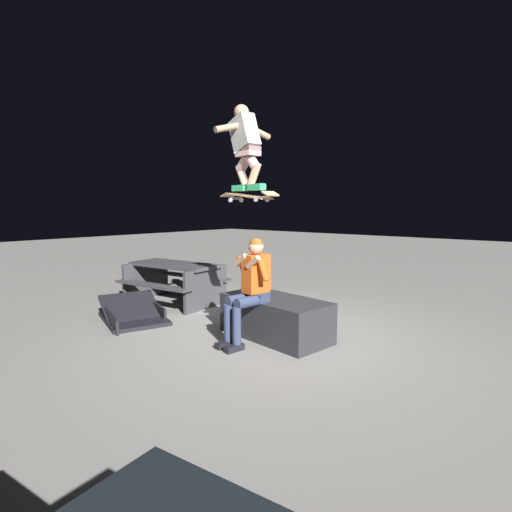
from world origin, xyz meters
name	(u,v)px	position (x,y,z in m)	size (l,w,h in m)	color
ground_plane	(274,335)	(0.00, 0.00, 0.00)	(40.00, 40.00, 0.00)	gray
ledge_box_main	(275,318)	(-0.05, 0.04, 0.27)	(1.53, 0.74, 0.55)	#28282D
person_sitting_on_ledge	(250,285)	(0.05, 0.47, 0.78)	(0.60, 0.78, 1.38)	#2D3856
skateboard	(248,196)	(0.21, 0.30, 1.92)	(1.04, 0.40, 0.13)	#AD8451
skater_airborne	(245,143)	(0.27, 0.29, 2.61)	(0.64, 0.88, 1.12)	#2D9E66
kicker_ramp	(134,316)	(2.16, 0.84, 0.07)	(1.43, 1.21, 0.45)	black
picnic_table_back	(174,276)	(2.61, -0.34, 0.50)	(1.85, 1.53, 0.75)	#38383D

